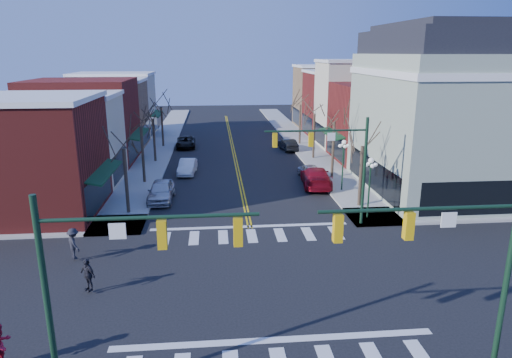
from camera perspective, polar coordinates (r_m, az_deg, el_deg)
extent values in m
plane|color=black|center=(23.24, 0.79, -13.00)|extent=(160.00, 160.00, 0.00)
cube|color=#9E9B93|center=(42.30, -14.02, -0.05)|extent=(3.50, 70.00, 0.15)
cube|color=#9E9B93|center=(43.19, 9.56, 0.52)|extent=(3.50, 70.00, 0.15)
cube|color=maroon|center=(35.42, -27.25, 2.23)|extent=(10.00, 8.50, 8.00)
cube|color=beige|center=(42.61, -23.47, 4.31)|extent=(10.00, 7.00, 7.50)
cube|color=maroon|center=(50.09, -20.79, 6.67)|extent=(10.00, 9.00, 8.50)
cube|color=#9D7B56|center=(58.06, -18.67, 7.60)|extent=(10.00, 7.50, 7.80)
cube|color=beige|center=(65.55, -17.18, 8.72)|extent=(10.00, 8.00, 8.20)
cube|color=maroon|center=(49.85, 15.67, 6.77)|extent=(10.00, 8.50, 8.00)
cube|color=beige|center=(56.97, 12.99, 8.99)|extent=(10.00, 7.00, 10.00)
cube|color=maroon|center=(64.17, 10.88, 9.13)|extent=(10.00, 8.00, 8.50)
cube|color=#9D7B56|center=(71.83, 9.13, 10.07)|extent=(10.00, 8.00, 9.00)
cube|color=#93A18B|center=(39.90, 22.85, 6.25)|extent=(12.00, 14.00, 11.00)
cube|color=white|center=(39.54, 23.48, 12.11)|extent=(12.25, 14.25, 0.50)
cube|color=black|center=(39.52, 23.85, 15.43)|extent=(11.40, 13.40, 1.80)
cube|color=black|center=(39.55, 24.03, 17.01)|extent=(9.80, 11.80, 0.60)
cylinder|color=#14331E|center=(15.81, -24.59, -14.34)|extent=(0.20, 0.20, 7.20)
cylinder|color=#14331E|center=(13.87, -13.11, -4.70)|extent=(6.50, 0.12, 0.12)
cube|color=gold|center=(14.03, -11.65, -6.79)|extent=(0.28, 0.28, 0.90)
cube|color=gold|center=(13.95, -2.27, -6.60)|extent=(0.28, 0.28, 0.90)
cylinder|color=#14331E|center=(17.74, 28.76, -11.54)|extent=(0.20, 0.20, 7.20)
cylinder|color=#14331E|center=(15.13, 19.85, -3.53)|extent=(6.50, 0.12, 0.12)
cube|color=gold|center=(15.18, 18.54, -5.56)|extent=(0.28, 0.28, 0.90)
cube|color=gold|center=(14.43, 10.19, -6.07)|extent=(0.28, 0.28, 0.90)
cylinder|color=#14331E|center=(30.26, 13.37, 0.75)|extent=(0.20, 0.20, 7.20)
cylinder|color=#14331E|center=(28.81, 7.54, 6.01)|extent=(6.50, 0.12, 0.12)
cube|color=gold|center=(28.83, 6.87, 4.93)|extent=(0.28, 0.28, 0.90)
cube|color=gold|center=(28.44, 2.37, 4.88)|extent=(0.28, 0.28, 0.90)
cylinder|color=#14331E|center=(31.95, 13.94, -1.49)|extent=(0.12, 0.12, 4.00)
sphere|color=white|center=(31.40, 14.19, 2.26)|extent=(0.36, 0.36, 0.36)
cylinder|color=#14331E|center=(37.91, 10.78, 1.36)|extent=(0.12, 0.12, 4.00)
sphere|color=white|center=(37.45, 10.95, 4.55)|extent=(0.36, 0.36, 0.36)
cylinder|color=#382B21|center=(33.08, -15.91, -0.36)|extent=(0.24, 0.24, 4.76)
cylinder|color=#382B21|center=(40.70, -13.96, 2.90)|extent=(0.24, 0.24, 5.04)
cylinder|color=#382B21|center=(48.52, -12.60, 4.68)|extent=(0.24, 0.24, 4.55)
cylinder|color=#382B21|center=(56.32, -11.63, 6.38)|extent=(0.24, 0.24, 4.90)
cylinder|color=#382B21|center=(34.20, 12.94, 0.23)|extent=(0.24, 0.24, 4.62)
cylinder|color=#382B21|center=(41.59, 9.60, 3.50)|extent=(0.24, 0.24, 5.18)
cylinder|color=#382B21|center=(49.25, 7.24, 5.25)|extent=(0.24, 0.24, 4.83)
cylinder|color=#382B21|center=(56.97, 5.52, 6.76)|extent=(0.24, 0.24, 4.97)
imported|color=silver|center=(35.98, -11.78, -1.47)|extent=(1.93, 4.64, 1.57)
imported|color=white|center=(43.57, -8.57, 1.52)|extent=(1.77, 4.24, 1.36)
imported|color=black|center=(55.83, -8.76, 4.58)|extent=(2.34, 4.87, 1.34)
imported|color=maroon|center=(39.35, 7.51, 0.26)|extent=(2.89, 5.92, 1.66)
imported|color=#A4A5A9|center=(41.81, 6.74, 0.99)|extent=(1.84, 4.07, 1.36)
imported|color=black|center=(53.79, 4.01, 4.32)|extent=(1.97, 4.25, 1.35)
imported|color=red|center=(19.63, -29.27, -17.61)|extent=(0.92, 1.02, 1.72)
imported|color=#22212A|center=(23.43, -20.30, -11.15)|extent=(0.99, 0.89, 1.62)
imported|color=black|center=(27.07, -21.82, -7.50)|extent=(1.19, 1.29, 1.75)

